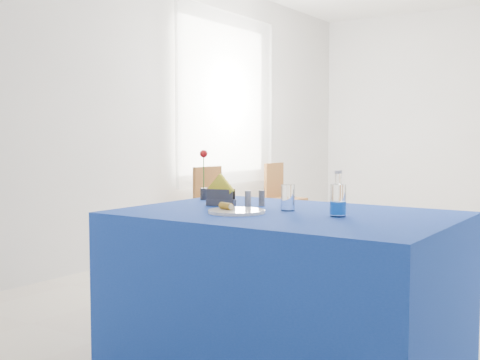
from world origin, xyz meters
name	(u,v)px	position (x,y,z in m)	size (l,w,h in m)	color
floor	(423,284)	(0.00, 0.00, 0.00)	(7.00, 7.00, 0.00)	beige
room_shell	(428,55)	(0.00, 0.00, 1.75)	(7.00, 7.00, 7.00)	silver
window_pane	(223,99)	(-2.47, 0.80, 1.55)	(0.04, 1.50, 1.60)	white
curtain	(229,99)	(-2.40, 0.80, 1.55)	(0.04, 1.75, 1.85)	white
plate	(237,211)	(-0.26, -2.18, 0.77)	(0.28, 0.28, 0.01)	white
drinking_glass	(288,198)	(-0.10, -1.96, 0.82)	(0.07, 0.07, 0.13)	white
salt_shaker	(248,199)	(-0.36, -1.93, 0.80)	(0.03, 0.03, 0.09)	slate
pepper_shaker	(262,198)	(-0.32, -1.86, 0.80)	(0.03, 0.03, 0.09)	slate
blue_table	(286,288)	(-0.07, -2.02, 0.38)	(1.60, 1.10, 0.76)	#10329A
water_bottle	(338,201)	(0.21, -2.03, 0.83)	(0.07, 0.07, 0.21)	white
napkin_holder	(221,197)	(-0.50, -1.97, 0.81)	(0.17, 0.11, 0.17)	#38383D
rose_vase	(204,176)	(-0.77, -1.78, 0.90)	(0.05, 0.05, 0.30)	#292A2F
chair_win_a	(215,204)	(-2.02, 0.03, 0.49)	(0.41, 0.41, 0.85)	brown
chair_win_b	(281,193)	(-2.12, 1.45, 0.48)	(0.38, 0.38, 0.83)	brown
banana_pieces	(226,206)	(-0.31, -2.20, 0.79)	(0.09, 0.06, 0.03)	gold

